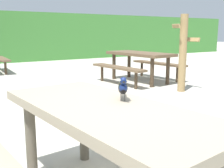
# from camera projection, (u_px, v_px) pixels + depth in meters

# --- Properties ---
(picnic_table_foreground) EXTENTS (1.85, 1.87, 0.74)m
(picnic_table_foreground) POSITION_uv_depth(u_px,v_px,m) (104.00, 131.00, 1.90)
(picnic_table_foreground) COLOR gray
(picnic_table_foreground) RESTS_ON ground
(bird_grackle) EXTENTS (0.17, 0.26, 0.18)m
(bird_grackle) POSITION_uv_depth(u_px,v_px,m) (123.00, 87.00, 1.97)
(bird_grackle) COLOR black
(bird_grackle) RESTS_ON picnic_table_foreground
(picnic_table_mid_left) EXTENTS (1.84, 1.87, 0.74)m
(picnic_table_mid_left) POSITION_uv_depth(u_px,v_px,m) (140.00, 60.00, 6.86)
(picnic_table_mid_left) COLOR brown
(picnic_table_mid_left) RESTS_ON ground
(stalk_post_right_side) EXTENTS (0.55, 0.44, 1.60)m
(stalk_post_right_side) POSITION_uv_depth(u_px,v_px,m) (183.00, 53.00, 5.67)
(stalk_post_right_side) COLOR #997A4C
(stalk_post_right_side) RESTS_ON ground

